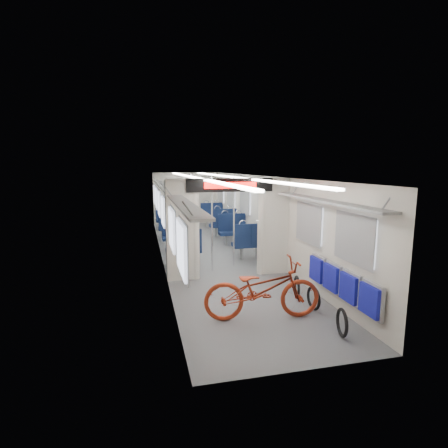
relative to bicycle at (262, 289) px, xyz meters
name	(u,v)px	position (x,y,z in m)	size (l,w,h in m)	color
carriage	(214,205)	(0.03, 4.14, 0.98)	(12.00, 12.02, 2.31)	#515456
bicycle	(262,289)	(0.00, 0.00, 0.00)	(0.69, 1.98, 1.04)	#9B2E16
flip_bench	(341,283)	(1.38, -0.16, 0.06)	(0.12, 2.13, 0.54)	gray
bike_hoop_a	(342,324)	(0.97, -0.89, -0.32)	(0.45, 0.45, 0.05)	black
bike_hoop_b	(313,299)	(1.03, 0.13, -0.33)	(0.44, 0.44, 0.05)	black
bike_hoop_c	(297,288)	(0.99, 0.74, -0.32)	(0.45, 0.45, 0.05)	black
seat_bay_near_left	(180,239)	(-0.91, 4.36, 0.02)	(0.90, 2.04, 1.09)	#0C1838
seat_bay_near_right	(241,233)	(0.96, 4.68, 0.04)	(0.94, 2.20, 1.14)	#0C1838
seat_bay_far_left	(170,219)	(-0.91, 7.91, 0.05)	(0.96, 2.30, 1.17)	#0C1838
seat_bay_far_right	(217,217)	(0.96, 8.03, 0.05)	(0.95, 2.28, 1.16)	#0C1838
stanchion_near_left	(212,225)	(-0.28, 2.90, 0.63)	(0.04, 0.04, 2.30)	silver
stanchion_near_right	(234,222)	(0.36, 3.24, 0.63)	(0.04, 0.04, 2.30)	silver
stanchion_far_left	(191,209)	(-0.29, 6.41, 0.63)	(0.04, 0.04, 2.30)	silver
stanchion_far_right	(212,209)	(0.38, 6.20, 0.63)	(0.04, 0.04, 2.30)	silver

